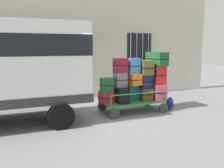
# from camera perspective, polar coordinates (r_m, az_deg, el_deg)

# --- Properties ---
(ground_plane) EXTENTS (40.00, 40.00, 0.00)m
(ground_plane) POSITION_cam_1_polar(r_m,az_deg,el_deg) (8.11, 0.02, -6.64)
(ground_plane) COLOR gray
(building_wall) EXTENTS (12.00, 0.38, 5.00)m
(building_wall) POSITION_cam_1_polar(r_m,az_deg,el_deg) (10.36, -5.70, 10.60)
(building_wall) COLOR beige
(building_wall) RESTS_ON ground
(luggage_cart) EXTENTS (2.07, 1.11, 0.38)m
(luggage_cart) POSITION_cam_1_polar(r_m,az_deg,el_deg) (8.14, 4.83, -4.32)
(luggage_cart) COLOR #2D8438
(luggage_cart) RESTS_ON ground
(cart_railing) EXTENTS (1.97, 0.97, 0.35)m
(cart_railing) POSITION_cam_1_polar(r_m,az_deg,el_deg) (8.07, 4.86, -1.92)
(cart_railing) COLOR #2D8438
(cart_railing) RESTS_ON luggage_cart
(suitcase_left_bottom) EXTENTS (0.43, 0.46, 0.37)m
(suitcase_left_bottom) POSITION_cam_1_polar(r_m,az_deg,el_deg) (7.75, -1.37, -3.10)
(suitcase_left_bottom) COLOR #B21E1E
(suitcase_left_bottom) RESTS_ON luggage_cart
(suitcase_left_middle) EXTENTS (0.39, 0.33, 0.44)m
(suitcase_left_middle) POSITION_cam_1_polar(r_m,az_deg,el_deg) (7.62, -1.22, -0.19)
(suitcase_left_middle) COLOR #194C28
(suitcase_left_middle) RESTS_ON suitcase_left_bottom
(suitcase_midleft_bottom) EXTENTS (0.40, 0.73, 0.49)m
(suitcase_midleft_bottom) POSITION_cam_1_polar(r_m,az_deg,el_deg) (7.85, 1.95, -2.49)
(suitcase_midleft_bottom) COLOR black
(suitcase_midleft_bottom) RESTS_ON luggage_cart
(suitcase_midleft_middle) EXTENTS (0.38, 0.38, 0.48)m
(suitcase_midleft_middle) POSITION_cam_1_polar(r_m,az_deg,el_deg) (7.79, 1.91, 1.04)
(suitcase_midleft_middle) COLOR slate
(suitcase_midleft_middle) RESTS_ON suitcase_midleft_bottom
(suitcase_midleft_top) EXTENTS (0.42, 0.38, 0.45)m
(suitcase_midleft_top) POSITION_cam_1_polar(r_m,az_deg,el_deg) (7.72, 2.01, 4.46)
(suitcase_midleft_top) COLOR maroon
(suitcase_midleft_top) RESTS_ON suitcase_midleft_middle
(suitcase_center_bottom) EXTENTS (0.40, 0.28, 0.54)m
(suitcase_center_bottom) POSITION_cam_1_polar(r_m,az_deg,el_deg) (8.10, 4.74, -2.00)
(suitcase_center_bottom) COLOR #0F5960
(suitcase_center_bottom) RESTS_ON luggage_cart
(suitcase_center_middle) EXTENTS (0.43, 0.61, 0.37)m
(suitcase_center_middle) POSITION_cam_1_polar(r_m,az_deg,el_deg) (8.00, 4.91, 1.14)
(suitcase_center_middle) COLOR orange
(suitcase_center_middle) RESTS_ON suitcase_center_bottom
(suitcase_center_top) EXTENTS (0.43, 0.39, 0.50)m
(suitcase_center_top) POSITION_cam_1_polar(r_m,az_deg,el_deg) (7.97, 4.87, 4.26)
(suitcase_center_top) COLOR #3372C6
(suitcase_center_top) RESTS_ON suitcase_center_middle
(suitcase_midright_bottom) EXTENTS (0.43, 0.51, 0.41)m
(suitcase_midright_bottom) POSITION_cam_1_polar(r_m,az_deg,el_deg) (8.27, 7.81, -2.28)
(suitcase_midright_bottom) COLOR brown
(suitcase_midright_bottom) RESTS_ON luggage_cart
(suitcase_midright_middle) EXTENTS (0.43, 0.41, 0.44)m
(suitcase_midright_middle) POSITION_cam_1_polar(r_m,az_deg,el_deg) (8.22, 7.80, 0.66)
(suitcase_midright_middle) COLOR navy
(suitcase_midright_middle) RESTS_ON suitcase_midright_bottom
(suitcase_midright_top) EXTENTS (0.43, 0.70, 0.48)m
(suitcase_midright_top) POSITION_cam_1_polar(r_m,az_deg,el_deg) (8.21, 7.70, 3.86)
(suitcase_midright_top) COLOR #4C5119
(suitcase_midright_top) RESTS_ON suitcase_midright_middle
(suitcase_right_bottom) EXTENTS (0.46, 0.81, 0.52)m
(suitcase_right_bottom) POSITION_cam_1_polar(r_m,az_deg,el_deg) (8.51, 10.47, -1.66)
(suitcase_right_bottom) COLOR #CC4C72
(suitcase_right_bottom) RESTS_ON luggage_cart
(suitcase_right_middle) EXTENTS (0.43, 0.74, 0.62)m
(suitcase_right_middle) POSITION_cam_1_polar(r_m,az_deg,el_deg) (8.47, 10.38, 2.22)
(suitcase_right_middle) COLOR #B21E1E
(suitcase_right_middle) RESTS_ON suitcase_right_bottom
(suitcase_right_top) EXTENTS (0.44, 0.86, 0.45)m
(suitcase_right_top) POSITION_cam_1_polar(r_m,az_deg,el_deg) (8.44, 10.45, 5.86)
(suitcase_right_top) COLOR #194C28
(suitcase_right_top) RESTS_ON suitcase_right_middle
(backpack) EXTENTS (0.27, 0.22, 0.44)m
(backpack) POSITION_cam_1_polar(r_m,az_deg,el_deg) (8.63, 13.40, -4.45)
(backpack) COLOR navy
(backpack) RESTS_ON ground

